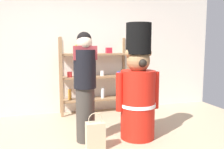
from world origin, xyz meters
name	(u,v)px	position (x,y,z in m)	size (l,w,h in m)	color
back_wall	(76,51)	(0.00, 2.20, 1.30)	(6.40, 0.12, 2.60)	silver
merchandise_shelf	(94,76)	(0.35, 1.98, 0.79)	(1.45, 0.35, 1.60)	#93704C
teddy_bear_guard	(138,89)	(0.70, 0.42, 0.76)	(0.70, 0.55, 1.76)	red
person_shopper	(85,85)	(-0.10, 0.51, 0.86)	(0.34, 0.33, 1.63)	#38332D
shopping_bag	(95,135)	(-0.02, 0.18, 0.20)	(0.26, 0.15, 0.52)	#C1AD89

